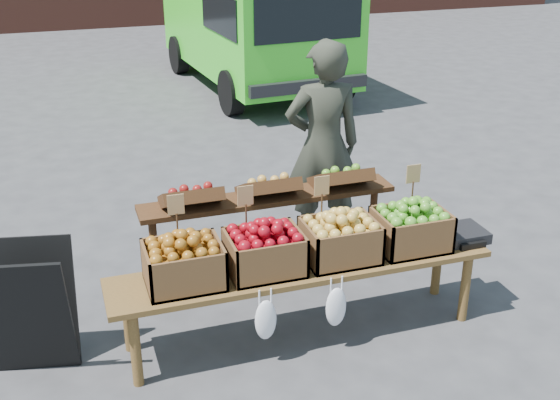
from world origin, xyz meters
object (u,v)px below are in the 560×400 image
object	(u,v)px
chalkboard_sign	(27,310)
crate_red_apples	(340,241)
weighing_scale	(461,234)
vendor	(323,146)
display_bench	(302,300)
back_table	(269,228)
crate_russet_pears	(265,253)
delivery_van	(253,25)
crate_golden_apples	(184,265)
crate_green_apples	(411,230)

from	to	relation	value
chalkboard_sign	crate_red_apples	size ratio (longest dim) A/B	1.80
crate_red_apples	weighing_scale	xyz separation A→B (m)	(0.98, 0.00, -0.10)
vendor	display_bench	size ratio (longest dim) A/B	0.68
vendor	back_table	bearing A→B (deg)	47.26
back_table	crate_russet_pears	distance (m)	0.79
vendor	display_bench	bearing A→B (deg)	69.07
display_bench	delivery_van	bearing A→B (deg)	76.37
delivery_van	weighing_scale	xyz separation A→B (m)	(-0.43, -6.91, -0.38)
crate_russet_pears	delivery_van	bearing A→B (deg)	74.24
chalkboard_sign	crate_golden_apples	xyz separation A→B (m)	(1.01, -0.20, 0.26)
crate_golden_apples	crate_russet_pears	xyz separation A→B (m)	(0.55, 0.00, 0.00)
crate_golden_apples	crate_green_apples	distance (m)	1.65
crate_russet_pears	crate_green_apples	world-z (taller)	same
crate_golden_apples	crate_russet_pears	distance (m)	0.55
display_bench	weighing_scale	xyz separation A→B (m)	(1.25, 0.00, 0.33)
delivery_van	chalkboard_sign	xyz separation A→B (m)	(-3.51, -6.71, -0.54)
vendor	crate_golden_apples	xyz separation A→B (m)	(-1.49, -1.33, -0.21)
back_table	display_bench	bearing A→B (deg)	-88.38
display_bench	crate_golden_apples	distance (m)	0.93
chalkboard_sign	crate_golden_apples	distance (m)	1.06
crate_golden_apples	back_table	bearing A→B (deg)	41.82
vendor	back_table	xyz separation A→B (m)	(-0.69, -0.61, -0.40)
crate_golden_apples	chalkboard_sign	bearing A→B (deg)	168.71
vendor	chalkboard_sign	xyz separation A→B (m)	(-2.50, -1.13, -0.47)
delivery_van	vendor	world-z (taller)	delivery_van
display_bench	crate_golden_apples	xyz separation A→B (m)	(-0.83, 0.00, 0.42)
delivery_van	back_table	size ratio (longest dim) A/B	2.10
crate_red_apples	crate_green_apples	size ratio (longest dim) A/B	1.00
crate_russet_pears	crate_golden_apples	bearing A→B (deg)	180.00
delivery_van	display_bench	size ratio (longest dim) A/B	1.64
vendor	crate_red_apples	distance (m)	1.40
crate_red_apples	vendor	bearing A→B (deg)	73.58
chalkboard_sign	display_bench	distance (m)	1.85
crate_russet_pears	crate_green_apples	bearing A→B (deg)	0.00
chalkboard_sign	display_bench	size ratio (longest dim) A/B	0.33
delivery_van	crate_golden_apples	distance (m)	7.36
display_bench	crate_russet_pears	bearing A→B (deg)	180.00
display_bench	crate_green_apples	size ratio (longest dim) A/B	5.40
crate_golden_apples	weighing_scale	bearing A→B (deg)	0.00
crate_green_apples	crate_red_apples	bearing A→B (deg)	180.00
chalkboard_sign	crate_red_apples	bearing A→B (deg)	6.31
chalkboard_sign	back_table	xyz separation A→B (m)	(1.81, 0.52, 0.07)
back_table	display_bench	xyz separation A→B (m)	(0.02, -0.72, -0.24)
crate_green_apples	display_bench	bearing A→B (deg)	180.00
back_table	chalkboard_sign	bearing A→B (deg)	-163.99
display_bench	weighing_scale	distance (m)	1.29
crate_golden_apples	weighing_scale	distance (m)	2.08
crate_russet_pears	weighing_scale	bearing A→B (deg)	0.00
crate_golden_apples	crate_red_apples	size ratio (longest dim) A/B	1.00
crate_golden_apples	crate_russet_pears	size ratio (longest dim) A/B	1.00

